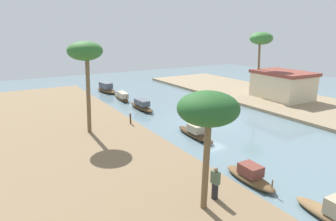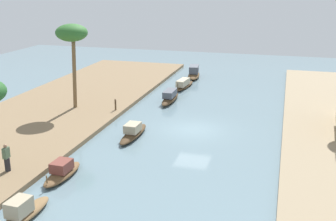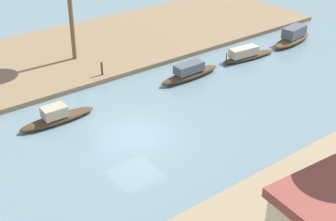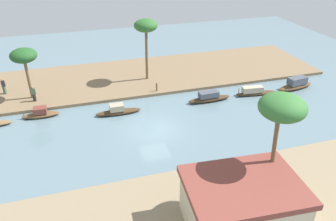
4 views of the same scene
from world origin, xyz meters
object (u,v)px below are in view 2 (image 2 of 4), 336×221
object	(u,v)px
sampan_midstream	(133,132)
sampan_with_tall_canopy	(23,212)
sampan_downstream_large	(184,84)
sampan_near_left_bank	(62,172)
palm_tree_left_near	(72,35)
sampan_open_hull	(170,97)
sampan_foreground	(194,73)
person_by_mooring	(7,158)
mooring_post	(115,105)

from	to	relation	value
sampan_midstream	sampan_with_tall_canopy	world-z (taller)	sampan_with_tall_canopy
sampan_with_tall_canopy	sampan_downstream_large	xyz separation A→B (m)	(-26.04, 1.15, -0.01)
sampan_near_left_bank	palm_tree_left_near	xyz separation A→B (m)	(-11.60, -5.20, 5.99)
sampan_downstream_large	sampan_with_tall_canopy	bearing A→B (deg)	3.24
sampan_open_hull	sampan_downstream_large	world-z (taller)	sampan_open_hull
sampan_foreground	palm_tree_left_near	xyz separation A→B (m)	(15.28, -6.69, 5.84)
sampan_open_hull	sampan_downstream_large	distance (m)	5.27
person_by_mooring	palm_tree_left_near	xyz separation A→B (m)	(-12.23, -2.18, 5.28)
sampan_midstream	sampan_foreground	bearing A→B (deg)	-178.72
sampan_open_hull	sampan_with_tall_canopy	distance (m)	20.81
sampan_with_tall_canopy	mooring_post	size ratio (longest dim) A/B	3.94
sampan_open_hull	sampan_midstream	distance (m)	9.39
sampan_open_hull	palm_tree_left_near	xyz separation A→B (m)	(4.84, -6.81, 5.92)
person_by_mooring	sampan_near_left_bank	bearing A→B (deg)	98.09
sampan_near_left_bank	person_by_mooring	distance (m)	3.17
sampan_midstream	sampan_downstream_large	world-z (taller)	sampan_midstream
sampan_with_tall_canopy	person_by_mooring	distance (m)	5.12
sampan_open_hull	sampan_foreground	world-z (taller)	sampan_foreground
sampan_foreground	sampan_downstream_large	size ratio (longest dim) A/B	0.99
sampan_near_left_bank	palm_tree_left_near	size ratio (longest dim) A/B	0.49
sampan_midstream	sampan_near_left_bank	xyz separation A→B (m)	(7.05, -1.56, -0.00)
sampan_midstream	sampan_near_left_bank	distance (m)	7.22
sampan_foreground	person_by_mooring	world-z (taller)	person_by_mooring
sampan_open_hull	person_by_mooring	size ratio (longest dim) A/B	2.91
sampan_open_hull	sampan_near_left_bank	distance (m)	16.52
sampan_near_left_bank	mooring_post	size ratio (longest dim) A/B	3.80
sampan_midstream	mooring_post	world-z (taller)	mooring_post
sampan_midstream	sampan_near_left_bank	bearing A→B (deg)	-11.41
mooring_post	sampan_foreground	bearing A→B (deg)	167.91
sampan_foreground	mooring_post	bearing A→B (deg)	-20.84
mooring_post	palm_tree_left_near	bearing A→B (deg)	-86.87
person_by_mooring	palm_tree_left_near	world-z (taller)	palm_tree_left_near
sampan_foreground	palm_tree_left_near	distance (m)	17.67
person_by_mooring	mooring_post	distance (m)	12.49
sampan_foreground	mooring_post	xyz separation A→B (m)	(15.09, -3.23, 0.26)
sampan_midstream	person_by_mooring	bearing A→B (deg)	-29.73
sampan_open_hull	mooring_post	size ratio (longest dim) A/B	5.16
sampan_with_tall_canopy	person_by_mooring	xyz separation A→B (m)	(-3.71, -3.47, 0.67)
sampan_near_left_bank	person_by_mooring	size ratio (longest dim) A/B	2.15
palm_tree_left_near	sampan_near_left_bank	bearing A→B (deg)	24.15
person_by_mooring	mooring_post	bearing A→B (deg)	170.44
sampan_with_tall_canopy	sampan_downstream_large	distance (m)	26.07
sampan_foreground	person_by_mooring	xyz separation A→B (m)	(27.51, -4.51, 0.56)
sampan_downstream_large	palm_tree_left_near	distance (m)	13.56
sampan_with_tall_canopy	palm_tree_left_near	world-z (taller)	palm_tree_left_near
person_by_mooring	mooring_post	world-z (taller)	person_by_mooring
sampan_foreground	person_by_mooring	bearing A→B (deg)	-18.06
sampan_foreground	person_by_mooring	size ratio (longest dim) A/B	2.92
sampan_downstream_large	palm_tree_left_near	size ratio (longest dim) A/B	0.68
sampan_open_hull	sampan_foreground	bearing A→B (deg)	179.72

